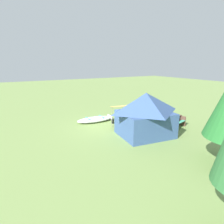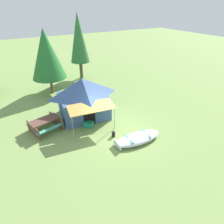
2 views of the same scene
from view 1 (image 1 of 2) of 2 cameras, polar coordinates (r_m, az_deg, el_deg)
name	(u,v)px [view 1 (image 1 of 2)]	position (r m, az deg, el deg)	size (l,w,h in m)	color
ground_plane	(111,126)	(14.31, -0.28, -4.18)	(80.00, 80.00, 0.00)	#7B9850
beached_rowboat	(95,119)	(15.38, -4.93, -2.12)	(2.91, 1.23, 0.39)	silver
canvas_cabin_tent	(145,114)	(12.38, 9.64, -0.50)	(3.65, 4.19, 2.73)	#3B5890
picnic_table	(171,120)	(14.81, 16.67, -2.24)	(2.05, 1.92, 0.76)	brown
cooler_box	(135,125)	(14.01, 6.75, -3.89)	(0.60, 0.39, 0.37)	#218664
fuel_can	(113,122)	(14.90, 0.21, -2.78)	(0.20, 0.20, 0.32)	black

